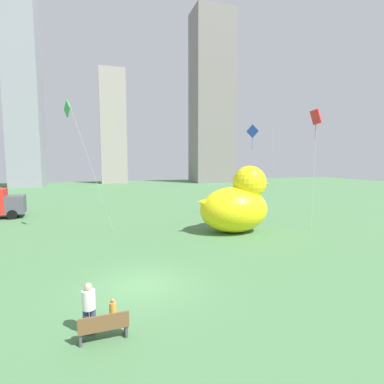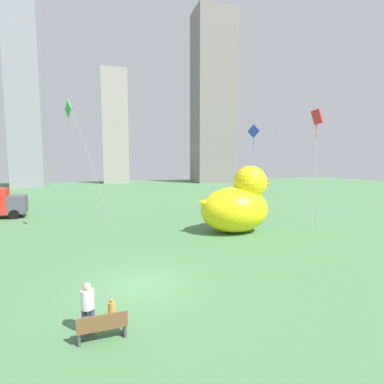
{
  "view_description": "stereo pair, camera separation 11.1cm",
  "coord_description": "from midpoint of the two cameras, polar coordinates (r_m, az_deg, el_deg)",
  "views": [
    {
      "loc": [
        -1.73,
        -13.13,
        5.61
      ],
      "look_at": [
        3.01,
        2.14,
        3.91
      ],
      "focal_mm": 28.27,
      "sensor_mm": 36.0,
      "label": 1
    },
    {
      "loc": [
        -1.62,
        -13.16,
        5.61
      ],
      "look_at": [
        3.01,
        2.14,
        3.91
      ],
      "focal_mm": 28.27,
      "sensor_mm": 36.0,
      "label": 2
    }
  ],
  "objects": [
    {
      "name": "ground_plane",
      "position": [
        14.39,
        -9.6,
        -16.97
      ],
      "size": [
        140.0,
        140.0,
        0.0
      ],
      "primitive_type": "plane",
      "color": "#4B7B4A"
    },
    {
      "name": "park_bench",
      "position": [
        10.62,
        -16.63,
        -23.14
      ],
      "size": [
        1.55,
        0.55,
        0.9
      ],
      "color": "brown",
      "rests_on": "ground"
    },
    {
      "name": "person_adult",
      "position": [
        10.91,
        -19.17,
        -19.63
      ],
      "size": [
        0.42,
        0.42,
        1.71
      ],
      "color": "#38476B",
      "rests_on": "ground"
    },
    {
      "name": "person_child",
      "position": [
        11.3,
        -14.99,
        -20.84
      ],
      "size": [
        0.24,
        0.24,
        0.97
      ],
      "color": "silver",
      "rests_on": "ground"
    },
    {
      "name": "giant_inflatable_duck",
      "position": [
        23.75,
        8.26,
        -2.25
      ],
      "size": [
        6.24,
        4.0,
        5.17
      ],
      "color": "yellow",
      "rests_on": "ground"
    },
    {
      "name": "city_skyline",
      "position": [
        75.56,
        -9.48,
        16.19
      ],
      "size": [
        50.08,
        14.18,
        41.73
      ],
      "color": "gray",
      "rests_on": "ground"
    },
    {
      "name": "kite_blue",
      "position": [
        29.42,
        11.5,
        10.57
      ],
      "size": [
        3.26,
        3.41,
        8.95
      ],
      "color": "silver",
      "rests_on": "ground"
    },
    {
      "name": "kite_red",
      "position": [
        26.08,
        22.24,
        12.91
      ],
      "size": [
        1.16,
        0.9,
        9.62
      ],
      "color": "silver",
      "rests_on": "ground"
    },
    {
      "name": "kite_green",
      "position": [
        24.19,
        -22.32,
        13.47
      ],
      "size": [
        3.31,
        3.63,
        9.94
      ],
      "color": "silver",
      "rests_on": "ground"
    }
  ]
}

